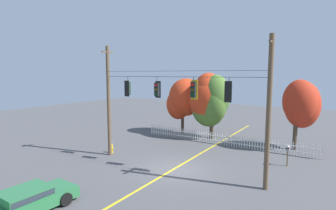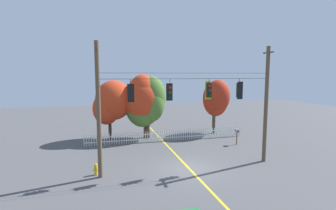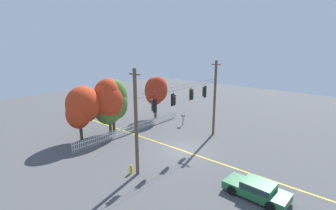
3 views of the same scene
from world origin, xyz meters
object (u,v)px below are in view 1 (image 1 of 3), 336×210
Objects in this scene: traffic_signal_westbound_side at (128,88)px; traffic_signal_eastbound_side at (157,89)px; autumn_maple_mid at (208,96)px; fire_hydrant at (112,148)px; autumn_maple_near_fence at (184,99)px; traffic_signal_northbound_secondary at (229,92)px; autumn_maple_far_west at (301,103)px; parked_car at (28,200)px; roadside_mailbox at (288,150)px; traffic_signal_southbound_primary at (193,90)px; autumn_oak_far_east at (211,102)px.

traffic_signal_eastbound_side is (2.57, 0.02, 0.00)m from traffic_signal_westbound_side.
autumn_maple_mid reaches higher than fire_hydrant.
autumn_maple_near_fence is 9.98m from fire_hydrant.
traffic_signal_eastbound_side is at bearing 179.78° from traffic_signal_northbound_secondary.
autumn_maple_near_fence is at bearing 178.65° from autumn_maple_far_west.
parked_car is at bearing -93.61° from autumn_maple_mid.
autumn_maple_far_west is 1.37× the size of parked_car.
autumn_maple_far_west is (11.21, -0.26, 0.24)m from autumn_maple_near_fence.
traffic_signal_westbound_side is at bearing -179.59° from traffic_signal_eastbound_side.
fire_hydrant is 13.26m from roadside_mailbox.
traffic_signal_southbound_primary is at bearing 0.02° from traffic_signal_eastbound_side.
traffic_signal_northbound_secondary is 10.52m from autumn_oak_far_east.
traffic_signal_southbound_primary reaches higher than fire_hydrant.
roadside_mailbox is (7.60, -4.44, -2.49)m from autumn_oak_far_east.
autumn_maple_near_fence is at bearing 108.74° from traffic_signal_eastbound_side.
traffic_signal_eastbound_side is 9.79m from parked_car.
autumn_maple_near_fence is 0.94× the size of autumn_oak_far_east.
roadside_mailbox is (10.29, 4.69, -4.14)m from traffic_signal_westbound_side.
traffic_signal_westbound_side is 1.00× the size of roadside_mailbox.
autumn_maple_far_west is (2.85, 9.51, -1.41)m from traffic_signal_northbound_secondary.
roadside_mailbox is at bearing 24.53° from traffic_signal_westbound_side.
traffic_signal_westbound_side is at bearing -103.71° from autumn_maple_mid.
autumn_maple_mid is 1.10× the size of autumn_maple_far_west.
traffic_signal_southbound_primary is (2.76, 0.00, 0.08)m from traffic_signal_eastbound_side.
traffic_signal_westbound_side is at bearing -179.79° from traffic_signal_southbound_primary.
traffic_signal_southbound_primary is (5.32, 0.02, 0.08)m from traffic_signal_westbound_side.
traffic_signal_eastbound_side and traffic_signal_southbound_primary have the same top height.
autumn_maple_mid is (-5.35, 9.27, -1.12)m from traffic_signal_northbound_secondary.
fire_hydrant is (-4.94, -8.65, -3.30)m from autumn_oak_far_east.
roadside_mailbox is at bearing -30.30° from autumn_oak_far_east.
autumn_oak_far_east reaches higher than autumn_maple_near_fence.
autumn_oak_far_east reaches higher than traffic_signal_eastbound_side.
traffic_signal_northbound_secondary is at bearing -106.70° from autumn_maple_far_west.
autumn_maple_mid reaches higher than traffic_signal_northbound_secondary.
traffic_signal_westbound_side is at bearing -12.08° from fire_hydrant.
traffic_signal_westbound_side is 9.60m from autumn_maple_mid.
parked_car is (1.14, -8.44, -4.71)m from traffic_signal_westbound_side.
traffic_signal_northbound_secondary is 0.33× the size of parked_car.
traffic_signal_southbound_primary is 2.29m from traffic_signal_northbound_secondary.
traffic_signal_northbound_secondary is (2.29, -0.02, -0.04)m from traffic_signal_southbound_primary.
autumn_maple_far_west is at bearing 62.55° from parked_car.
traffic_signal_northbound_secondary is at bearing -59.98° from autumn_maple_mid.
autumn_maple_far_west is (5.14, 9.49, -1.45)m from traffic_signal_southbound_primary.
traffic_signal_eastbound_side is at bearing -179.98° from traffic_signal_southbound_primary.
fire_hydrant is (-2.26, 0.48, -4.95)m from traffic_signal_westbound_side.
autumn_maple_mid is 8.62× the size of fire_hydrant.
parked_car is (-1.43, -8.46, -4.71)m from traffic_signal_eastbound_side.
traffic_signal_northbound_secondary is 10.76m from autumn_maple_mid.
traffic_signal_southbound_primary is at bearing -73.85° from autumn_oak_far_east.
roadside_mailbox is at bearing 18.55° from fire_hydrant.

